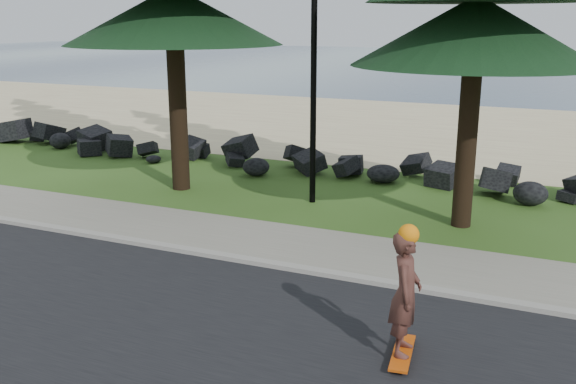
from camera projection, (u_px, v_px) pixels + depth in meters
name	position (u px, v px, depth m)	size (l,w,h in m)	color
ground	(251.00, 244.00, 12.31)	(160.00, 160.00, 0.00)	#33541A
road	(95.00, 352.00, 8.33)	(160.00, 7.00, 0.02)	black
kerb	(228.00, 257.00, 11.50)	(160.00, 0.20, 0.10)	#9B968C
sidewalk	(256.00, 239.00, 12.47)	(160.00, 2.00, 0.08)	gray
beach_sand	(418.00, 128.00, 25.12)	(160.00, 15.00, 0.01)	tan
ocean	(508.00, 65.00, 57.37)	(160.00, 58.00, 0.01)	#354C66
seawall_boulders	(345.00, 179.00, 17.25)	(60.00, 2.40, 1.10)	black
lamp_post	(314.00, 21.00, 14.04)	(0.25, 0.14, 8.14)	black
skateboarder	(406.00, 294.00, 7.94)	(0.45, 0.98, 1.79)	#C84A0B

